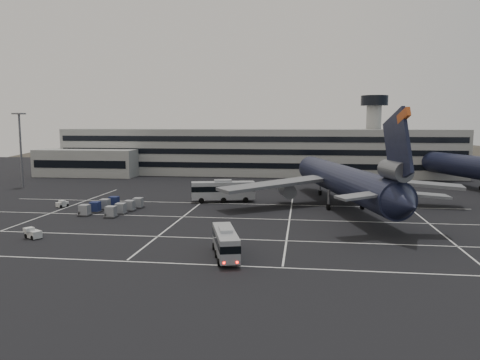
% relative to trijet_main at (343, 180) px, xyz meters
% --- Properties ---
extents(ground, '(260.00, 260.00, 0.00)m').
position_rel_trijet_main_xyz_m(ground, '(-21.56, -15.97, -5.25)').
color(ground, black).
rests_on(ground, ground).
extents(lane_markings, '(90.00, 55.62, 0.01)m').
position_rel_trijet_main_xyz_m(lane_markings, '(-20.62, -15.24, -5.24)').
color(lane_markings, silver).
rests_on(lane_markings, ground).
extents(terminal, '(125.00, 26.00, 24.00)m').
position_rel_trijet_main_xyz_m(terminal, '(-24.51, 55.18, 1.68)').
color(terminal, gray).
rests_on(terminal, ground).
extents(hills, '(352.00, 180.00, 44.00)m').
position_rel_trijet_main_xyz_m(hills, '(-3.57, 154.03, -17.32)').
color(hills, '#38332B').
rests_on(hills, ground).
extents(lightpole_left, '(2.40, 2.40, 18.28)m').
position_rel_trijet_main_xyz_m(lightpole_left, '(-76.56, 19.03, 6.57)').
color(lightpole_left, slate).
rests_on(lightpole_left, ground).
extents(trijet_main, '(46.16, 57.11, 18.08)m').
position_rel_trijet_main_xyz_m(trijet_main, '(0.00, 0.00, 0.00)').
color(trijet_main, black).
rests_on(trijet_main, ground).
extents(bus_near, '(4.92, 10.21, 3.51)m').
position_rel_trijet_main_xyz_m(bus_near, '(-16.46, -34.64, -3.33)').
color(bus_near, '#A0A4A9').
rests_on(bus_near, ground).
extents(bus_far, '(13.04, 5.91, 4.49)m').
position_rel_trijet_main_xyz_m(bus_far, '(-23.39, 3.97, -2.79)').
color(bus_far, '#A0A4A9').
rests_on(bus_far, ground).
extents(tug_a, '(2.01, 2.42, 1.35)m').
position_rel_trijet_main_xyz_m(tug_a, '(-52.68, -5.95, -4.65)').
color(tug_a, silver).
rests_on(tug_a, ground).
extents(tug_b, '(2.80, 2.51, 1.55)m').
position_rel_trijet_main_xyz_m(tug_b, '(-44.19, -29.24, -4.56)').
color(tug_b, silver).
rests_on(tug_b, ground).
extents(uld_cluster, '(8.82, 12.48, 1.90)m').
position_rel_trijet_main_xyz_m(uld_cluster, '(-41.31, -9.02, -4.32)').
color(uld_cluster, '#2D2D30').
rests_on(uld_cluster, ground).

